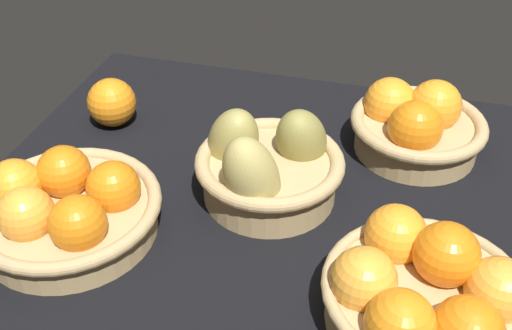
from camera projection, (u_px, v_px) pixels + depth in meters
market_tray at (263, 201)px, 92.02cm from camera, size 84.00×72.00×3.00cm
basket_near_left at (65, 208)px, 81.87cm from camera, size 25.32×25.32×10.80cm
basket_far_right at (415, 124)px, 97.29cm from camera, size 21.42×21.42×11.61cm
basket_center_pears at (267, 165)px, 87.98cm from camera, size 23.37×22.74×14.78cm
basket_near_right at (426, 294)px, 69.22cm from camera, size 23.87×23.87×11.79cm
loose_orange_front_gap at (112, 102)px, 103.98cm from camera, size 8.25×8.25×8.25cm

